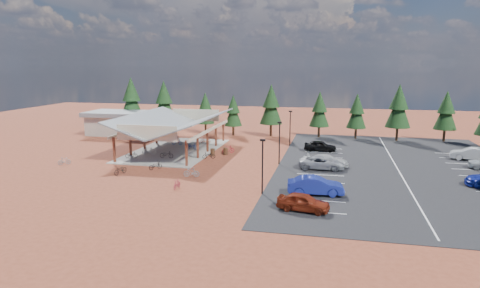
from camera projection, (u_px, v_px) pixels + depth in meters
The scene contains 40 objects.
ground at pixel (234, 166), 50.11m from camera, with size 140.00×140.00×0.00m, color brown.
asphalt_lot at pixel (397, 168), 49.02m from camera, with size 27.00×44.00×0.04m, color black.
concrete_pad at pixel (176, 150), 58.95m from camera, with size 10.60×18.60×0.10m, color gray.
bike_pavilion at pixel (175, 123), 58.25m from camera, with size 11.65×19.40×4.97m.
outbuilding at pixel (121, 123), 72.13m from camera, with size 11.00×7.00×3.90m.
lamp_post_0 at pixel (262, 162), 38.90m from camera, with size 0.50×0.25×5.14m.
lamp_post_1 at pixel (279, 140), 50.40m from camera, with size 0.50×0.25×5.14m.
lamp_post_2 at pixel (290, 126), 61.91m from camera, with size 0.50×0.25×5.14m.
trash_bin_0 at pixel (213, 152), 55.82m from camera, with size 0.60×0.60×0.90m, color #442B18.
trash_bin_1 at pixel (226, 151), 56.41m from camera, with size 0.60×0.60×0.90m, color #442B18.
pine_0 at pixel (131, 98), 75.74m from camera, with size 4.07×4.07×9.47m.
pine_1 at pixel (164, 101), 74.57m from camera, with size 3.84×3.84×8.94m.
pine_2 at pixel (205, 108), 73.11m from camera, with size 3.00×3.00×6.99m.
pine_3 at pixel (233, 111), 70.74m from camera, with size 2.91×2.91×6.78m.
pine_4 at pixel (271, 105), 69.74m from camera, with size 3.68×3.68×8.56m.
pine_5 at pixel (320, 109), 68.92m from camera, with size 3.20×3.20×7.45m.
pine_6 at pixel (357, 111), 67.59m from camera, with size 3.10×3.10×7.22m.
pine_7 at pixel (399, 106), 65.54m from camera, with size 3.78×3.78×8.80m.
pine_8 at pixel (446, 111), 64.93m from camera, with size 3.37×3.37×7.84m.
bike_0 at pixel (131, 155), 54.00m from camera, with size 0.53×1.51×0.80m, color black.
bike_1 at pixel (149, 151), 55.88m from camera, with size 0.49×1.75×1.05m, color gray.
bike_2 at pixel (177, 142), 62.74m from camera, with size 0.54×1.56×0.82m, color #114C97.
bike_3 at pixel (175, 139), 64.43m from camera, with size 0.52×1.84×1.10m, color maroon.
bike_4 at pixel (167, 154), 53.83m from camera, with size 0.63×1.80×0.95m, color black.
bike_5 at pixel (190, 154), 54.49m from camera, with size 0.41×1.47×0.88m, color #93969B.
bike_6 at pixel (192, 146), 59.25m from camera, with size 0.62×1.79×0.94m, color navy.
bike_7 at pixel (205, 140), 63.79m from camera, with size 0.42×1.50×0.90m, color maroon.
bike_8 at pixel (121, 170), 46.34m from camera, with size 0.66×1.90×1.00m, color black.
bike_9 at pixel (64, 161), 50.79m from camera, with size 0.42×1.48×0.89m, color gray.
bike_11 at pixel (177, 184), 41.00m from camera, with size 0.44×1.55×0.93m, color maroon.
bike_12 at pixel (155, 166), 48.52m from camera, with size 0.59×1.69×0.89m, color black.
bike_13 at pixel (191, 172), 45.29m from camera, with size 0.48×1.69×1.01m, color gray.
bike_15 at pixel (228, 149), 57.21m from camera, with size 0.50×1.77×1.06m, color maroon.
bike_16 at pixel (209, 155), 53.89m from camera, with size 0.58×1.65×0.87m, color black.
car_0 at pixel (303, 202), 34.71m from camera, with size 1.73×4.29×1.46m, color maroon.
car_1 at pixel (316, 186), 39.00m from camera, with size 1.78×5.09×1.68m, color navy.
car_2 at pixel (322, 163), 48.47m from camera, with size 2.38×5.15×1.43m, color gray.
car_3 at pixel (328, 161), 49.63m from camera, with size 1.95×4.80×1.39m, color #B8B8B8.
car_4 at pixel (320, 146), 58.39m from camera, with size 1.73×4.31×1.47m, color black.
car_9 at pixel (471, 154), 52.94m from camera, with size 1.66×4.76×1.57m, color #B6B6B6.
Camera 1 is at (11.25, -47.44, 11.85)m, focal length 32.00 mm.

